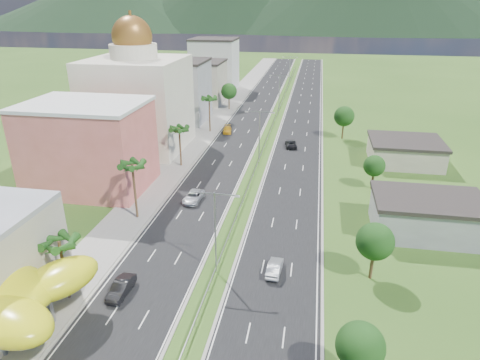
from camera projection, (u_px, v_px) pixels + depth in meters
The scene contains 31 objects.
ground at pixel (195, 326), 44.93m from camera, with size 500.00×500.00×0.00m, color #2D5119.
road_left at pixel (252, 114), 127.71m from camera, with size 11.00×260.00×0.04m, color black.
road_right at pixel (303, 116), 125.30m from camera, with size 11.00×260.00×0.04m, color black.
sidewalk_left at pixel (221, 113), 129.22m from camera, with size 7.00×260.00×0.12m, color gray.
median_guardrail at pixel (270, 130), 109.95m from camera, with size 0.10×216.06×0.76m.
streetlight_median_b at pixel (215, 224), 51.36m from camera, with size 6.04×0.25×11.00m.
streetlight_median_c at pixel (259, 131), 87.62m from camera, with size 6.04×0.25×11.00m.
streetlight_median_d at pixel (279, 89), 128.41m from camera, with size 6.04×0.25×11.00m.
streetlight_median_e at pixel (290, 67), 169.20m from camera, with size 6.04×0.25×11.00m.
pink_shophouse at pixel (89, 148), 75.52m from camera, with size 20.00×15.00×15.00m, color #CC5F53.
domed_building at pixel (138, 99), 94.86m from camera, with size 20.00×20.00×28.70m.
midrise_grey at pixel (178, 92), 118.67m from camera, with size 16.00×15.00×16.00m, color gray.
midrise_beige at pixel (199, 83), 139.20m from camera, with size 16.00×15.00×13.00m, color #ACA38D.
midrise_white at pixel (215, 65), 159.07m from camera, with size 16.00×15.00×18.00m, color silver.
shed_near at pixel (427, 217), 62.11m from camera, with size 15.00×10.00×5.00m, color gray.
shed_far at pixel (405, 153), 89.10m from camera, with size 14.00×12.00×4.40m, color #ACA38D.
palm_tree_b at pixel (60, 245), 46.48m from camera, with size 3.60×3.60×8.10m.
palm_tree_c at pixel (132, 167), 64.05m from camera, with size 3.60×3.60×9.60m.
palm_tree_d at pixel (179, 130), 85.27m from camera, with size 3.60×3.60×8.60m.
palm_tree_e at pixel (209, 100), 107.63m from camera, with size 3.60×3.60×9.40m.
leafy_tree_lfar at pixel (229, 91), 131.36m from camera, with size 4.90×4.90×8.05m.
leafy_tree_ra at pixel (360, 346), 35.96m from camera, with size 4.20×4.20×6.90m.
leafy_tree_rb at pixel (375, 242), 50.73m from camera, with size 4.55×4.55×7.47m.
leafy_tree_rc at pixel (374, 166), 75.94m from camera, with size 3.85×3.85×6.33m.
leafy_tree_rd at pixel (344, 116), 103.31m from camera, with size 4.90×4.90×8.05m.
mountain_ridge at pixel (368, 32), 443.17m from camera, with size 860.00×140.00×90.00m, color black, non-canonical shape.
car_dark_left at pixel (121, 288), 49.55m from camera, with size 1.75×5.01×1.65m, color black.
car_silver_mid_left at pixel (193, 197), 72.40m from camera, with size 2.59×5.63×1.56m, color #AFB2B7.
car_yellow_far_left at pixel (227, 130), 109.75m from camera, with size 2.07×5.09×1.48m, color gold.
car_silver_right at pixel (275, 267), 53.37m from camera, with size 1.63×4.67×1.54m, color #A2A4AA.
car_dark_far_right at pixel (291, 144), 99.12m from camera, with size 2.44×5.29×1.47m, color black.
Camera 1 is at (10.85, -33.98, 31.73)m, focal length 32.00 mm.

